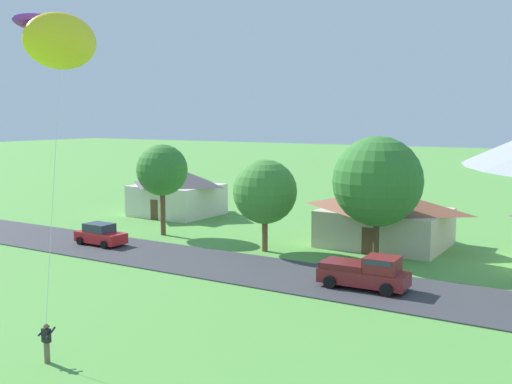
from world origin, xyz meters
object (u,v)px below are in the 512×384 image
(tree_center, at_px, (162,170))
(parked_car_red_west_end, at_px, (100,235))
(pickup_truck_maroon_west_side, at_px, (366,272))
(kite_flyer_with_kite, at_px, (60,43))
(house_right_center, at_px, (177,191))
(tree_right_of_center, at_px, (265,192))
(house_leftmost, at_px, (385,216))
(tree_near_left, at_px, (378,181))

(tree_center, distance_m, parked_car_red_west_end, 7.68)
(pickup_truck_maroon_west_side, height_order, kite_flyer_with_kite, kite_flyer_with_kite)
(house_right_center, xyz_separation_m, tree_right_of_center, (16.37, -9.91, 2.01))
(tree_right_of_center, relative_size, kite_flyer_with_kite, 0.49)
(house_right_center, relative_size, pickup_truck_maroon_west_side, 1.59)
(house_right_center, bearing_deg, house_leftmost, -7.70)
(tree_near_left, relative_size, parked_car_red_west_end, 2.07)
(tree_right_of_center, bearing_deg, house_right_center, 148.82)
(house_leftmost, xyz_separation_m, tree_near_left, (1.07, -4.87, 3.29))
(house_leftmost, distance_m, kite_flyer_with_kite, 30.57)
(house_leftmost, relative_size, tree_near_left, 1.13)
(tree_near_left, bearing_deg, tree_right_of_center, -166.96)
(tree_center, bearing_deg, house_right_center, 122.33)
(pickup_truck_maroon_west_side, relative_size, kite_flyer_with_kite, 0.37)
(house_right_center, distance_m, tree_near_left, 25.93)
(tree_center, distance_m, tree_right_of_center, 10.74)
(tree_center, xyz_separation_m, pickup_truck_maroon_west_side, (20.92, -6.59, -4.52))
(house_right_center, bearing_deg, pickup_truck_maroon_west_side, -30.40)
(parked_car_red_west_end, bearing_deg, house_right_center, 105.96)
(tree_center, xyz_separation_m, parked_car_red_west_end, (-1.45, -5.89, -4.72))
(house_leftmost, height_order, tree_right_of_center, tree_right_of_center)
(tree_near_left, height_order, kite_flyer_with_kite, kite_flyer_with_kite)
(tree_near_left, xyz_separation_m, kite_flyer_with_kite, (-4.80, -23.52, 7.42))
(tree_right_of_center, bearing_deg, parked_car_red_west_end, -157.46)
(tree_near_left, distance_m, pickup_truck_maroon_west_side, 9.11)
(house_leftmost, xyz_separation_m, tree_right_of_center, (-7.02, -6.75, 2.22))
(house_leftmost, xyz_separation_m, tree_center, (-17.67, -5.88, 3.28))
(house_leftmost, distance_m, tree_near_left, 5.98)
(tree_center, relative_size, kite_flyer_with_kite, 0.55)
(tree_right_of_center, height_order, parked_car_red_west_end, tree_right_of_center)
(house_right_center, height_order, kite_flyer_with_kite, kite_flyer_with_kite)
(kite_flyer_with_kite, bearing_deg, house_right_center, 121.93)
(pickup_truck_maroon_west_side, bearing_deg, tree_near_left, 106.04)
(tree_center, xyz_separation_m, tree_right_of_center, (10.65, -0.87, -1.06))
(house_leftmost, bearing_deg, tree_center, -161.60)
(house_right_center, distance_m, pickup_truck_maroon_west_side, 30.92)
(tree_right_of_center, bearing_deg, kite_flyer_with_kite, -81.37)
(tree_right_of_center, relative_size, pickup_truck_maroon_west_side, 1.32)
(tree_near_left, xyz_separation_m, parked_car_red_west_end, (-20.19, -6.90, -4.73))
(tree_near_left, xyz_separation_m, tree_right_of_center, (-8.09, -1.87, -1.07))
(tree_center, bearing_deg, pickup_truck_maroon_west_side, -17.48)
(tree_near_left, height_order, tree_center, tree_near_left)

